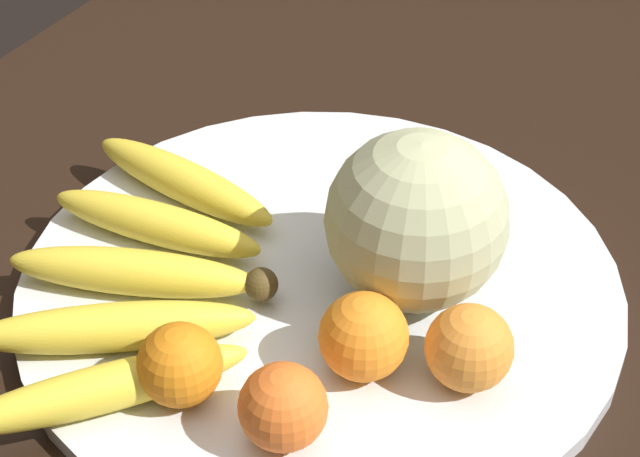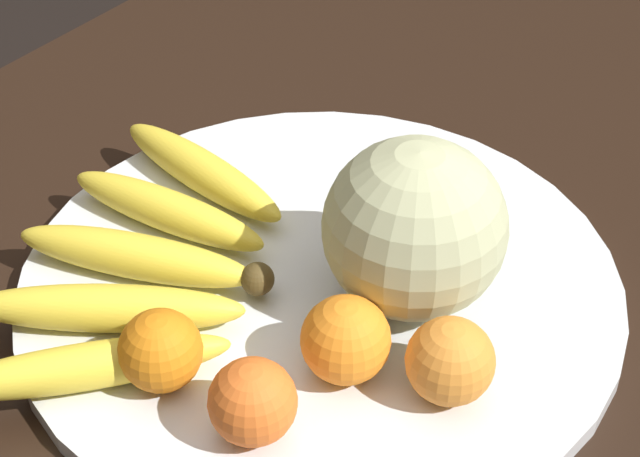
{
  "view_description": "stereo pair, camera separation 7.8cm",
  "coord_description": "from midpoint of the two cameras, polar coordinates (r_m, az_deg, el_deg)",
  "views": [
    {
      "loc": [
        -0.59,
        -0.25,
        1.3
      ],
      "look_at": [
        -0.07,
        0.05,
        0.8
      ],
      "focal_mm": 60.0,
      "sensor_mm": 36.0,
      "label": 1
    },
    {
      "loc": [
        -0.55,
        -0.31,
        1.3
      ],
      "look_at": [
        -0.07,
        0.05,
        0.8
      ],
      "focal_mm": 60.0,
      "sensor_mm": 36.0,
      "label": 2
    }
  ],
  "objects": [
    {
      "name": "fruit_bowl",
      "position": [
        0.82,
        -2.73,
        -3.18
      ],
      "size": [
        0.46,
        0.46,
        0.02
      ],
      "color": "silver",
      "rests_on": "kitchen_table"
    },
    {
      "name": "melon",
      "position": [
        0.76,
        2.26,
        0.32
      ],
      "size": [
        0.13,
        0.13,
        0.13
      ],
      "color": "#B2B789",
      "rests_on": "fruit_bowl"
    },
    {
      "name": "orange_front_right",
      "position": [
        0.73,
        -0.75,
        -5.93
      ],
      "size": [
        0.06,
        0.06,
        0.06
      ],
      "color": "orange",
      "rests_on": "fruit_bowl"
    },
    {
      "name": "banana_bunch",
      "position": [
        0.81,
        -12.29,
        -2.52
      ],
      "size": [
        0.33,
        0.26,
        0.04
      ],
      "rotation": [
        0.0,
        0.0,
        8.23
      ],
      "color": "#473819",
      "rests_on": "fruit_bowl"
    },
    {
      "name": "kitchen_table",
      "position": [
        0.92,
        2.42,
        -6.44
      ],
      "size": [
        1.28,
        1.02,
        0.74
      ],
      "color": "black",
      "rests_on": "ground_plane"
    },
    {
      "name": "orange_front_left",
      "position": [
        0.72,
        -10.6,
        -7.31
      ],
      "size": [
        0.06,
        0.06,
        0.06
      ],
      "color": "orange",
      "rests_on": "fruit_bowl"
    },
    {
      "name": "orange_back_left",
      "position": [
        0.69,
        -5.28,
        -9.62
      ],
      "size": [
        0.06,
        0.06,
        0.06
      ],
      "color": "orange",
      "rests_on": "fruit_bowl"
    },
    {
      "name": "orange_mid_center",
      "position": [
        0.72,
        4.9,
        -6.51
      ],
      "size": [
        0.06,
        0.06,
        0.06
      ],
      "color": "orange",
      "rests_on": "fruit_bowl"
    }
  ]
}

